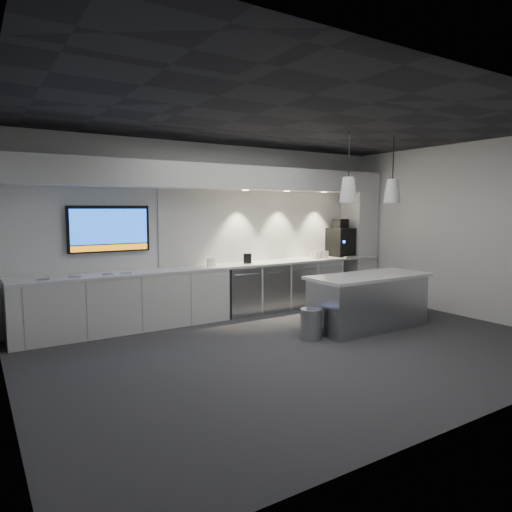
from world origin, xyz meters
TOP-DOWN VIEW (x-y plane):
  - floor at (0.00, 0.00)m, footprint 7.00×7.00m
  - ceiling at (0.00, 0.00)m, footprint 7.00×7.00m
  - wall_back at (0.00, 2.50)m, footprint 7.00×0.00m
  - wall_front at (0.00, -2.50)m, footprint 7.00×0.00m
  - wall_left at (-3.50, 0.00)m, footprint 0.00×7.00m
  - wall_right at (3.50, 0.00)m, footprint 0.00×7.00m
  - back_counter at (0.00, 2.17)m, footprint 6.80×0.65m
  - left_base_cabinets at (-1.75, 2.17)m, footprint 3.30×0.63m
  - fridge_unit_a at (0.25, 2.17)m, footprint 0.60×0.61m
  - fridge_unit_b at (0.88, 2.17)m, footprint 0.60×0.61m
  - fridge_unit_c at (1.51, 2.17)m, footprint 0.60×0.61m
  - fridge_unit_d at (2.14, 2.17)m, footprint 0.60×0.61m
  - backsplash at (1.20, 2.48)m, footprint 4.60×0.03m
  - soffit at (0.00, 2.20)m, footprint 6.90×0.60m
  - column at (3.20, 2.20)m, footprint 0.55×0.55m
  - wall_tv at (-1.90, 2.45)m, footprint 1.25×0.07m
  - island at (1.51, 0.27)m, footprint 2.00×0.86m
  - bin at (0.36, 0.27)m, footprint 0.33×0.33m
  - coffee_machine at (2.69, 2.20)m, footprint 0.43×0.60m
  - sign_black at (0.41, 2.13)m, footprint 0.14×0.07m
  - sign_white at (-0.31, 2.13)m, footprint 0.18×0.07m
  - cup_cluster at (2.08, 2.13)m, footprint 0.35×0.17m
  - tray_a at (-2.90, 2.08)m, footprint 0.19×0.19m
  - tray_b at (-2.49, 2.10)m, footprint 0.19×0.19m
  - tray_c at (-2.03, 2.13)m, footprint 0.20×0.20m
  - tray_d at (-1.76, 2.09)m, footprint 0.20×0.20m
  - pendant_left at (1.04, 0.27)m, footprint 0.26×0.26m
  - pendant_right at (1.98, 0.27)m, footprint 0.26×0.26m

SIDE VIEW (x-z plane):
  - floor at x=0.00m, z-range 0.00..0.00m
  - bin at x=0.36m, z-range 0.00..0.44m
  - fridge_unit_a at x=0.25m, z-range 0.00..0.85m
  - fridge_unit_b at x=0.88m, z-range 0.00..0.85m
  - fridge_unit_c at x=1.51m, z-range 0.00..0.85m
  - fridge_unit_d at x=2.14m, z-range 0.00..0.85m
  - island at x=1.51m, z-range 0.00..0.85m
  - left_base_cabinets at x=-1.75m, z-range 0.00..0.86m
  - back_counter at x=0.00m, z-range 0.86..0.90m
  - tray_a at x=-2.90m, z-range 0.90..0.92m
  - tray_b at x=-2.49m, z-range 0.90..0.92m
  - tray_c at x=-2.03m, z-range 0.90..0.92m
  - tray_d at x=-1.76m, z-range 0.90..0.92m
  - sign_white at x=-0.31m, z-range 0.90..1.04m
  - cup_cluster at x=2.08m, z-range 0.90..1.04m
  - sign_black at x=0.41m, z-range 0.90..1.08m
  - coffee_machine at x=2.69m, z-range 0.83..1.59m
  - column at x=3.20m, z-range 0.00..2.60m
  - wall_back at x=0.00m, z-range -2.00..5.00m
  - wall_front at x=0.00m, z-range -2.00..5.00m
  - wall_left at x=-3.50m, z-range -2.00..5.00m
  - wall_right at x=3.50m, z-range -2.00..5.00m
  - backsplash at x=1.20m, z-range 0.90..2.20m
  - wall_tv at x=-1.90m, z-range 1.20..1.92m
  - pendant_left at x=1.04m, z-range 1.62..2.69m
  - pendant_right at x=1.98m, z-range 1.62..2.69m
  - soffit at x=0.00m, z-range 2.20..2.60m
  - ceiling at x=0.00m, z-range 3.00..3.00m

